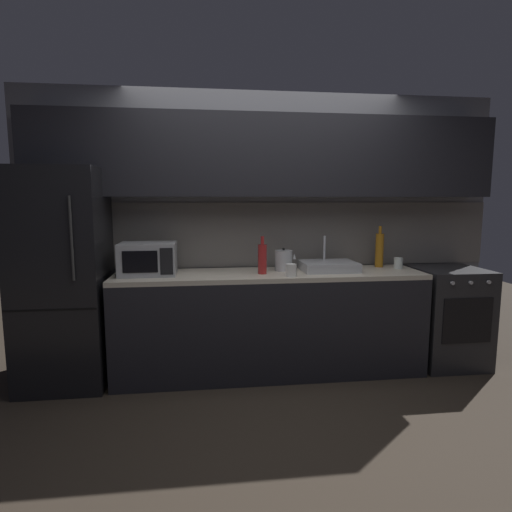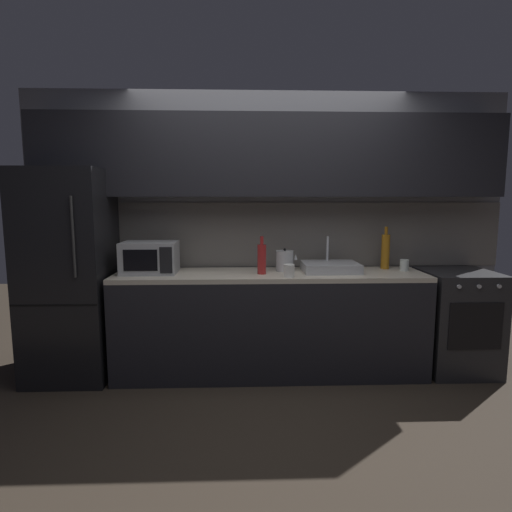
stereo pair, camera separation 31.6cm
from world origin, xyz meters
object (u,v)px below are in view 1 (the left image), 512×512
(mug_clear, at_px, (398,263))
(kettle, at_px, (284,260))
(wine_bottle_red, at_px, (262,258))
(microwave, at_px, (148,259))
(refrigerator, at_px, (63,278))
(oven_range, at_px, (447,316))
(mug_white, at_px, (291,270))
(wine_bottle_amber, at_px, (379,250))

(mug_clear, bearing_deg, kettle, 178.58)
(kettle, xyz_separation_m, wine_bottle_red, (-0.21, -0.14, 0.04))
(mug_clear, bearing_deg, microwave, -179.13)
(refrigerator, distance_m, wine_bottle_red, 1.64)
(kettle, height_order, mug_clear, kettle)
(kettle, distance_m, mug_clear, 1.06)
(microwave, xyz_separation_m, wine_bottle_red, (0.96, -0.08, -0.00))
(kettle, relative_size, mug_clear, 2.03)
(refrigerator, height_order, mug_clear, refrigerator)
(oven_range, xyz_separation_m, microwave, (-2.70, 0.02, 0.58))
(refrigerator, distance_m, mug_clear, 2.91)
(refrigerator, height_order, oven_range, refrigerator)
(kettle, distance_m, mug_white, 0.30)
(wine_bottle_red, bearing_deg, refrigerator, 177.97)
(refrigerator, xyz_separation_m, kettle, (1.85, 0.08, 0.10))
(mug_white, bearing_deg, microwave, 168.55)
(refrigerator, height_order, kettle, refrigerator)
(kettle, xyz_separation_m, mug_white, (0.00, -0.30, -0.04))
(oven_range, distance_m, kettle, 1.63)
(mug_white, xyz_separation_m, mug_clear, (1.06, 0.27, -0.00))
(refrigerator, distance_m, mug_white, 1.86)
(wine_bottle_amber, bearing_deg, mug_clear, -42.33)
(oven_range, relative_size, microwave, 1.96)
(kettle, bearing_deg, microwave, -177.05)
(wine_bottle_amber, xyz_separation_m, wine_bottle_red, (-1.14, -0.23, -0.03))
(microwave, relative_size, mug_white, 4.42)
(wine_bottle_red, height_order, mug_white, wine_bottle_red)
(microwave, relative_size, kettle, 2.25)
(refrigerator, distance_m, oven_range, 3.41)
(microwave, bearing_deg, mug_clear, 0.87)
(kettle, bearing_deg, mug_white, -89.17)
(wine_bottle_amber, bearing_deg, refrigerator, -176.43)
(oven_range, relative_size, wine_bottle_red, 2.80)
(refrigerator, distance_m, kettle, 1.85)
(microwave, xyz_separation_m, wine_bottle_amber, (2.09, 0.15, 0.03))
(refrigerator, relative_size, wine_bottle_red, 5.54)
(wine_bottle_amber, bearing_deg, wine_bottle_red, -168.53)
(wine_bottle_red, bearing_deg, wine_bottle_amber, 11.47)
(oven_range, height_order, mug_clear, mug_clear)
(microwave, distance_m, wine_bottle_red, 0.96)
(microwave, distance_m, mug_white, 1.20)
(kettle, bearing_deg, oven_range, -2.97)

